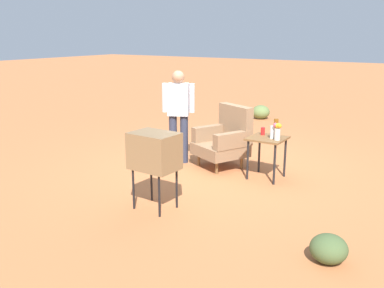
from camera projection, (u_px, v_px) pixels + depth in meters
ground_plane at (216, 166)px, 7.53m from camera, size 60.00×60.00×0.00m
armchair at (225, 139)px, 7.39m from camera, size 1.02×1.03×1.06m
side_table at (267, 144)px, 6.77m from camera, size 0.56×0.56×0.67m
tv_on_stand at (154, 152)px, 5.53m from camera, size 0.62×0.48×1.03m
person_standing at (178, 111)px, 7.53m from camera, size 0.52×0.35×1.64m
bottle_tall_amber at (276, 128)px, 6.70m from camera, size 0.07×0.07×0.30m
soda_can_red at (263, 131)px, 6.91m from camera, size 0.07×0.07×0.12m
bottle_short_clear at (272, 132)px, 6.65m from camera, size 0.06×0.06×0.20m
flower_vase at (277, 131)px, 6.54m from camera, size 0.14×0.10×0.27m
shrub_near at (242, 129)px, 9.92m from camera, size 0.27×0.27×0.21m
shrub_mid at (261, 112)px, 11.65m from camera, size 0.48×0.48×0.37m
shrub_far at (329, 249)px, 4.34m from camera, size 0.38×0.38×0.30m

